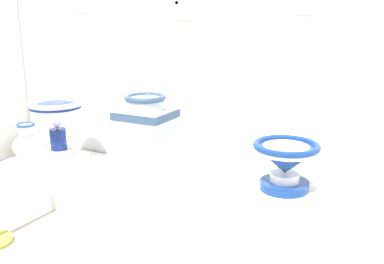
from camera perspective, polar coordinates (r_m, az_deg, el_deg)
The scene contains 11 objects.
display_platform at distance 2.93m, azimuth 2.19°, elevation -9.79°, with size 3.70×0.87×0.13m, color white.
plinth_block_slender_white at distance 3.67m, azimuth -17.12°, elevation -3.56°, with size 0.30×0.36×0.07m, color white.
antique_toilet_slender_white at distance 3.58m, azimuth -17.57°, elevation 1.96°, with size 0.42×0.42×0.45m.
plinth_block_rightmost at distance 3.00m, azimuth -5.95°, elevation -5.28°, with size 0.34×0.34×0.26m, color white.
antique_toilet_rightmost at distance 2.90m, azimuth -6.13°, elevation 0.96°, with size 0.36×0.31×0.41m.
plinth_block_central_ornate at distance 2.80m, azimuth 12.02°, elevation -8.57°, with size 0.38×0.34×0.12m, color white.
antique_toilet_central_ornate at distance 2.71m, azimuth 12.31°, elevation -3.62°, with size 0.41×0.41×0.30m.
info_placard_first at distance 3.81m, azimuth -14.58°, elevation 16.16°, with size 0.14×0.01×0.13m.
info_placard_second at distance 3.26m, azimuth -1.33°, elevation 16.02°, with size 0.14×0.01×0.15m.
info_placard_third at distance 2.93m, azimuth 14.84°, elevation 16.21°, with size 0.12×0.01×0.13m.
decorative_vase_companion at distance 4.21m, azimuth -20.96°, elevation -1.60°, with size 0.27×0.27×0.36m.
Camera 1 is at (3.28, 0.03, 1.29)m, focal length 40.17 mm.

